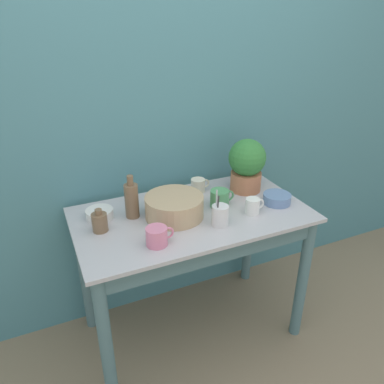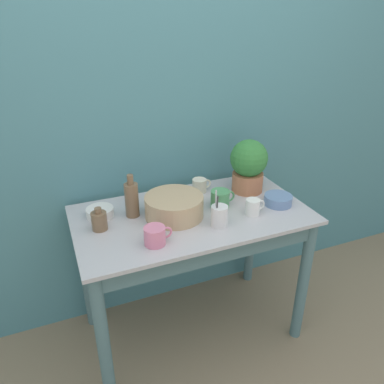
{
  "view_description": "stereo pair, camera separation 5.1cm",
  "coord_description": "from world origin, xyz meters",
  "views": [
    {
      "loc": [
        -0.68,
        -1.19,
        1.73
      ],
      "look_at": [
        0.0,
        0.33,
        0.91
      ],
      "focal_mm": 35.0,
      "sensor_mm": 36.0,
      "label": 1
    },
    {
      "loc": [
        -0.63,
        -1.21,
        1.73
      ],
      "look_at": [
        0.0,
        0.33,
        0.91
      ],
      "focal_mm": 35.0,
      "sensor_mm": 36.0,
      "label": 2
    }
  ],
  "objects": [
    {
      "name": "utensil_cup",
      "position": [
        0.07,
        0.17,
        0.85
      ],
      "size": [
        0.08,
        0.08,
        0.18
      ],
      "color": "silver",
      "rests_on": "counter_table"
    },
    {
      "name": "mug_green",
      "position": [
        0.16,
        0.33,
        0.84
      ],
      "size": [
        0.13,
        0.1,
        0.09
      ],
      "color": "#4C935B",
      "rests_on": "counter_table"
    },
    {
      "name": "bowl_small_blue",
      "position": [
        0.46,
        0.24,
        0.82
      ],
      "size": [
        0.15,
        0.15,
        0.05
      ],
      "color": "#6684B2",
      "rests_on": "counter_table"
    },
    {
      "name": "potted_plant",
      "position": [
        0.39,
        0.45,
        0.95
      ],
      "size": [
        0.21,
        0.21,
        0.3
      ],
      "color": "#B7704C",
      "rests_on": "counter_table"
    },
    {
      "name": "counter_table",
      "position": [
        0.0,
        0.3,
        0.63
      ],
      "size": [
        1.18,
        0.65,
        0.79
      ],
      "color": "slate",
      "rests_on": "ground_plane"
    },
    {
      "name": "bottle_short",
      "position": [
        -0.46,
        0.35,
        0.84
      ],
      "size": [
        0.07,
        0.07,
        0.11
      ],
      "color": "brown",
      "rests_on": "counter_table"
    },
    {
      "name": "mug_white",
      "position": [
        0.28,
        0.2,
        0.83
      ],
      "size": [
        0.1,
        0.07,
        0.08
      ],
      "color": "white",
      "rests_on": "counter_table"
    },
    {
      "name": "mug_cream",
      "position": [
        0.14,
        0.54,
        0.83
      ],
      "size": [
        0.11,
        0.08,
        0.08
      ],
      "color": "beige",
      "rests_on": "counter_table"
    },
    {
      "name": "ground_plane",
      "position": [
        0.0,
        0.0,
        0.0
      ],
      "size": [
        12.0,
        12.0,
        0.0
      ],
      "primitive_type": "plane",
      "color": "#7F7056"
    },
    {
      "name": "mug_pink",
      "position": [
        -0.25,
        0.13,
        0.84
      ],
      "size": [
        0.13,
        0.1,
        0.08
      ],
      "color": "pink",
      "rests_on": "counter_table"
    },
    {
      "name": "wall_back",
      "position": [
        0.0,
        0.71,
        1.2
      ],
      "size": [
        6.0,
        0.05,
        2.4
      ],
      "color": "teal",
      "rests_on": "ground_plane"
    },
    {
      "name": "bowl_small_enamel_white",
      "position": [
        -0.44,
        0.47,
        0.82
      ],
      "size": [
        0.14,
        0.14,
        0.05
      ],
      "color": "silver",
      "rests_on": "counter_table"
    },
    {
      "name": "bowl_wash_large",
      "position": [
        -0.09,
        0.34,
        0.85
      ],
      "size": [
        0.29,
        0.29,
        0.11
      ],
      "color": "tan",
      "rests_on": "counter_table"
    },
    {
      "name": "bottle_tall",
      "position": [
        -0.28,
        0.42,
        0.89
      ],
      "size": [
        0.07,
        0.07,
        0.22
      ],
      "color": "brown",
      "rests_on": "counter_table"
    }
  ]
}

